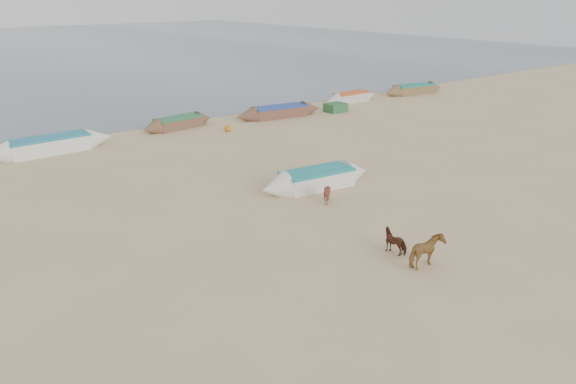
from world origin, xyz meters
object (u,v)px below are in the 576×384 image
at_px(calf_front, 327,194).
at_px(near_canoe, 317,179).
at_px(cow_adult, 426,252).
at_px(calf_right, 396,241).

relative_size(calf_front, near_canoe, 0.16).
xyz_separation_m(cow_adult, near_canoe, (2.36, 8.30, -0.14)).
bearing_deg(near_canoe, calf_right, -101.45).
xyz_separation_m(cow_adult, calf_front, (1.31, 6.43, -0.11)).
distance_m(calf_front, near_canoe, 2.15).
distance_m(calf_front, calf_right, 5.17).
relative_size(calf_front, calf_right, 1.09).
distance_m(calf_right, near_canoe, 7.26).
distance_m(cow_adult, calf_right, 1.41).
bearing_deg(cow_adult, calf_front, -12.33).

